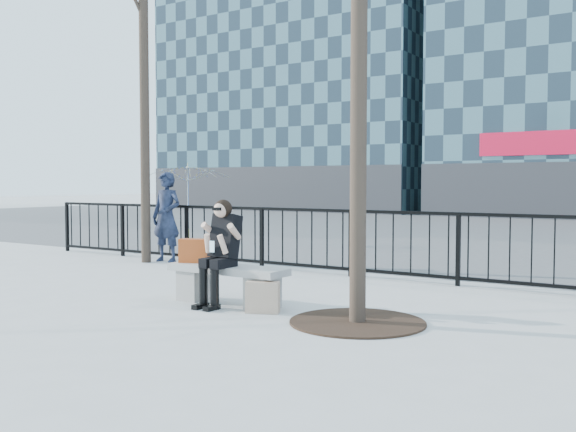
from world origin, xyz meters
The scene contains 12 objects.
ground centered at (0.00, 0.00, 0.00)m, with size 120.00×120.00×0.00m, color #A1A29D.
street_surface centered at (0.00, 15.00, 0.00)m, with size 60.00×23.00×0.01m, color #474747.
railing centered at (0.00, 3.00, 0.55)m, with size 14.00×0.06×1.10m.
building_left centered at (-15.00, 27.00, 11.30)m, with size 16.20×10.20×22.60m.
tree_left centered at (-4.00, 2.50, 4.86)m, with size 2.80×2.80×6.50m.
tree_grate centered at (1.90, -0.10, 0.01)m, with size 1.50×1.50×0.02m, color black.
bench_main centered at (0.00, 0.00, 0.30)m, with size 1.65×0.46×0.49m.
seated_woman centered at (0.00, -0.16, 0.67)m, with size 0.50×0.64×1.34m.
handbag centered at (-0.57, 0.02, 0.65)m, with size 0.38×0.18×0.31m, color #B14315.
shopping_bag centered at (0.71, -0.22, 0.19)m, with size 0.40×0.15×0.38m, color beige.
standing_man centered at (-3.74, 2.80, 0.88)m, with size 0.64×0.42×1.76m, color black.
vendor_umbrella centered at (-6.19, 6.11, 1.03)m, with size 2.25×2.30×2.06m, color gold.
Camera 1 is at (5.07, -6.36, 1.55)m, focal length 40.00 mm.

